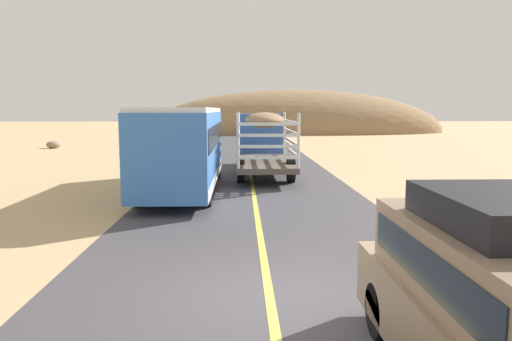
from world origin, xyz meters
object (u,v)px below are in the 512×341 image
suv_near (500,300)px  boulder_far_horizon (53,145)px  livestock_truck (261,136)px  bus (184,146)px

suv_near → boulder_far_horizon: (-18.10, 35.35, -0.85)m
livestock_truck → boulder_far_horizon: size_ratio=7.87×
suv_near → boulder_far_horizon: size_ratio=3.75×
suv_near → livestock_truck: size_ratio=0.48×
livestock_truck → bus: 7.28m
livestock_truck → bus: size_ratio=0.97×
suv_near → boulder_far_horizon: 39.72m
suv_near → boulder_far_horizon: suv_near is taller
suv_near → livestock_truck: livestock_truck is taller
bus → boulder_far_horizon: bus is taller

